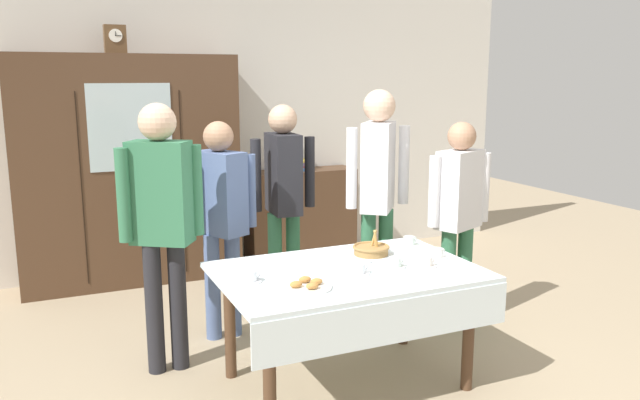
{
  "coord_description": "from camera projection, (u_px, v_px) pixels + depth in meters",
  "views": [
    {
      "loc": [
        -1.62,
        -3.45,
        1.87
      ],
      "look_at": [
        0.0,
        0.2,
        1.08
      ],
      "focal_mm": 35.65,
      "sensor_mm": 36.0,
      "label": 1
    }
  ],
  "objects": [
    {
      "name": "tea_cup_front_edge",
      "position": [
        250.0,
        277.0,
        3.55
      ],
      "size": [
        0.13,
        0.13,
        0.06
      ],
      "color": "white",
      "rests_on": "dining_table"
    },
    {
      "name": "tea_cup_back_edge",
      "position": [
        409.0,
        242.0,
        4.3
      ],
      "size": [
        0.13,
        0.13,
        0.06
      ],
      "color": "silver",
      "rests_on": "dining_table"
    },
    {
      "name": "tea_cup_mid_right",
      "position": [
        426.0,
        263.0,
        3.83
      ],
      "size": [
        0.13,
        0.13,
        0.06
      ],
      "color": "white",
      "rests_on": "dining_table"
    },
    {
      "name": "person_by_cabinet",
      "position": [
        283.0,
        189.0,
        4.89
      ],
      "size": [
        0.52,
        0.37,
        1.65
      ],
      "color": "#33704C",
      "rests_on": "ground"
    },
    {
      "name": "person_behind_table_right",
      "position": [
        459.0,
        205.0,
        4.65
      ],
      "size": [
        0.52,
        0.33,
        1.54
      ],
      "color": "#33704C",
      "rests_on": "ground"
    },
    {
      "name": "bookshelf_low",
      "position": [
        301.0,
        215.0,
        6.47
      ],
      "size": [
        1.11,
        0.35,
        0.93
      ],
      "color": "#4C3321",
      "rests_on": "ground"
    },
    {
      "name": "person_beside_shelf",
      "position": [
        221.0,
        210.0,
        4.43
      ],
      "size": [
        0.52,
        0.41,
        1.56
      ],
      "color": "slate",
      "rests_on": "ground"
    },
    {
      "name": "person_near_right_end",
      "position": [
        378.0,
        182.0,
        4.71
      ],
      "size": [
        0.52,
        0.41,
        1.76
      ],
      "color": "#33704C",
      "rests_on": "ground"
    },
    {
      "name": "book_stack",
      "position": [
        301.0,
        165.0,
        6.37
      ],
      "size": [
        0.16,
        0.23,
        0.11
      ],
      "color": "#2D5184",
      "rests_on": "bookshelf_low"
    },
    {
      "name": "person_behind_table_left",
      "position": [
        162.0,
        211.0,
        3.9
      ],
      "size": [
        0.52,
        0.36,
        1.7
      ],
      "color": "#232328",
      "rests_on": "ground"
    },
    {
      "name": "spoon_front_edge",
      "position": [
        424.0,
        278.0,
        3.62
      ],
      "size": [
        0.12,
        0.02,
        0.01
      ],
      "color": "silver",
      "rests_on": "dining_table"
    },
    {
      "name": "pastry_plate",
      "position": [
        307.0,
        286.0,
        3.45
      ],
      "size": [
        0.28,
        0.28,
        0.05
      ],
      "color": "white",
      "rests_on": "dining_table"
    },
    {
      "name": "bread_basket",
      "position": [
        371.0,
        249.0,
        4.09
      ],
      "size": [
        0.24,
        0.24,
        0.16
      ],
      "color": "#9E7542",
      "rests_on": "dining_table"
    },
    {
      "name": "spoon_far_right",
      "position": [
        277.0,
        269.0,
        3.77
      ],
      "size": [
        0.12,
        0.02,
        0.01
      ],
      "color": "silver",
      "rests_on": "dining_table"
    },
    {
      "name": "dining_table",
      "position": [
        350.0,
        287.0,
        3.77
      ],
      "size": [
        1.53,
        1.02,
        0.73
      ],
      "color": "#4C3321",
      "rests_on": "ground"
    },
    {
      "name": "tea_cup_center",
      "position": [
        359.0,
        270.0,
        3.68
      ],
      "size": [
        0.13,
        0.13,
        0.06
      ],
      "color": "white",
      "rests_on": "dining_table"
    },
    {
      "name": "spoon_near_left",
      "position": [
        366.0,
        262.0,
        3.91
      ],
      "size": [
        0.12,
        0.02,
        0.01
      ],
      "color": "silver",
      "rests_on": "dining_table"
    },
    {
      "name": "back_wall",
      "position": [
        218.0,
        128.0,
        6.21
      ],
      "size": [
        6.4,
        0.1,
        2.7
      ],
      "primitive_type": "cube",
      "color": "silver",
      "rests_on": "ground"
    },
    {
      "name": "mantel_clock",
      "position": [
        115.0,
        39.0,
        5.41
      ],
      "size": [
        0.18,
        0.11,
        0.24
      ],
      "color": "brown",
      "rests_on": "wall_cabinet"
    },
    {
      "name": "tea_cup_near_right",
      "position": [
        395.0,
        263.0,
        3.81
      ],
      "size": [
        0.13,
        0.13,
        0.06
      ],
      "color": "silver",
      "rests_on": "dining_table"
    },
    {
      "name": "tea_cup_far_left",
      "position": [
        437.0,
        254.0,
        4.01
      ],
      "size": [
        0.13,
        0.13,
        0.06
      ],
      "color": "white",
      "rests_on": "dining_table"
    },
    {
      "name": "wall_cabinet",
      "position": [
        130.0,
        171.0,
        5.65
      ],
      "size": [
        1.92,
        0.46,
        2.04
      ],
      "color": "#4C3321",
      "rests_on": "ground"
    },
    {
      "name": "ground_plane",
      "position": [
        333.0,
        369.0,
        4.1
      ],
      "size": [
        12.0,
        12.0,
        0.0
      ],
      "primitive_type": "plane",
      "color": "tan",
      "rests_on": "ground"
    }
  ]
}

